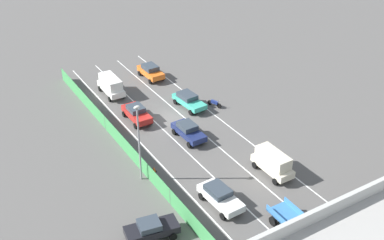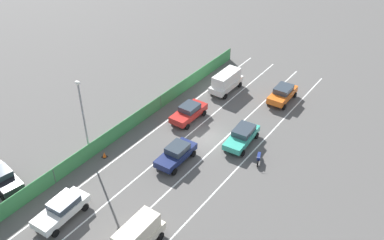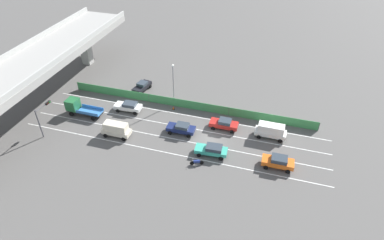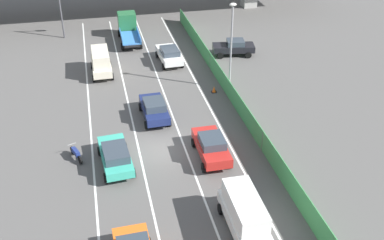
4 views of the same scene
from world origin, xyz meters
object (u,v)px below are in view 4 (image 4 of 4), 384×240
object	(u,v)px
car_van_white	(244,212)
car_hatchback_white	(169,54)
motorcycle	(76,153)
car_van_cream	(101,61)
traffic_cone	(214,89)
flatbed_truck_blue	(128,27)
car_sedan_red	(211,146)
street_lamp	(231,39)
car_sedan_navy	(154,108)
traffic_light	(70,6)
parked_sedan_dark	(234,47)
car_taxi_teal	(115,155)

from	to	relation	value
car_van_white	car_hatchback_white	bearing A→B (deg)	89.58
car_van_white	motorcycle	world-z (taller)	car_van_white
motorcycle	car_van_cream	bearing A→B (deg)	79.41
car_van_white	traffic_cone	distance (m)	17.00
flatbed_truck_blue	traffic_cone	size ratio (longest dim) A/B	10.98
car_van_cream	car_hatchback_white	world-z (taller)	car_van_cream
car_sedan_red	street_lamp	world-z (taller)	street_lamp
car_hatchback_white	traffic_cone	xyz separation A→B (m)	(2.65, -7.14, -0.66)
car_sedan_navy	motorcycle	xyz separation A→B (m)	(-6.10, -4.28, -0.45)
car_van_cream	car_hatchback_white	distance (m)	6.80
car_van_cream	car_sedan_red	size ratio (longest dim) A/B	0.99
car_van_white	flatbed_truck_blue	size ratio (longest dim) A/B	0.78
traffic_light	traffic_cone	bearing A→B (deg)	-54.54
car_sedan_red	motorcycle	bearing A→B (deg)	168.52
parked_sedan_dark	car_van_white	bearing A→B (deg)	-105.99
car_sedan_red	traffic_light	world-z (taller)	traffic_light
street_lamp	car_taxi_teal	bearing A→B (deg)	-138.52
car_sedan_navy	car_taxi_teal	bearing A→B (deg)	-121.19
motorcycle	flatbed_truck_blue	bearing A→B (deg)	75.00
car_taxi_teal	street_lamp	bearing A→B (deg)	41.48
parked_sedan_dark	traffic_light	size ratio (longest dim) A/B	0.89
car_taxi_teal	traffic_cone	world-z (taller)	car_taxi_teal
car_taxi_teal	car_hatchback_white	size ratio (longest dim) A/B	1.02
flatbed_truck_blue	traffic_cone	bearing A→B (deg)	-68.24
car_van_white	car_sedan_navy	distance (m)	13.71
car_hatchback_white	parked_sedan_dark	world-z (taller)	car_hatchback_white
car_sedan_red	flatbed_truck_blue	xyz separation A→B (m)	(-3.11, 24.22, 0.43)
traffic_light	traffic_cone	distance (m)	20.61
car_sedan_navy	traffic_cone	xyz separation A→B (m)	(5.78, 3.35, -0.65)
car_hatchback_white	motorcycle	bearing A→B (deg)	-122.01
street_lamp	car_van_white	bearing A→B (deg)	-104.22
motorcycle	traffic_cone	world-z (taller)	motorcycle
car_taxi_teal	motorcycle	distance (m)	3.04
motorcycle	car_taxi_teal	bearing A→B (deg)	-29.88
car_taxi_teal	car_van_cream	size ratio (longest dim) A/B	1.07
flatbed_truck_blue	street_lamp	world-z (taller)	street_lamp
car_van_cream	traffic_light	world-z (taller)	traffic_light
car_van_cream	car_taxi_teal	bearing A→B (deg)	-89.74
car_hatchback_white	car_van_white	bearing A→B (deg)	-90.42
car_taxi_teal	parked_sedan_dark	bearing A→B (deg)	51.31
traffic_light	street_lamp	bearing A→B (deg)	-50.50
traffic_light	car_sedan_navy	bearing A→B (deg)	-73.17
street_lamp	flatbed_truck_blue	bearing A→B (deg)	117.31
parked_sedan_dark	traffic_cone	bearing A→B (deg)	-118.53
traffic_cone	car_sedan_red	bearing A→B (deg)	-106.31
car_van_cream	car_sedan_navy	bearing A→B (deg)	-69.05
street_lamp	car_van_cream	bearing A→B (deg)	152.93
car_sedan_navy	traffic_cone	distance (m)	6.71
car_hatchback_white	motorcycle	distance (m)	17.41
car_sedan_navy	car_van_cream	bearing A→B (deg)	110.95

